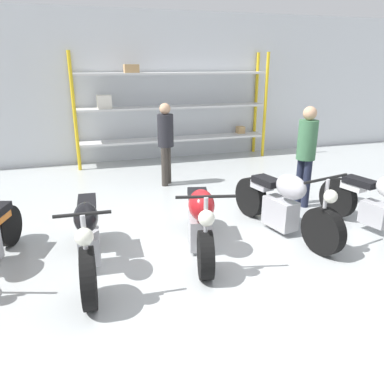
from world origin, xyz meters
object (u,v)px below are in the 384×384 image
(motorcycle_white, at_px, (382,205))
(motorcycle_red, at_px, (200,221))
(shelving_rack, at_px, (170,106))
(person_browsing, at_px, (306,149))
(person_near_rack, at_px, (166,138))
(motorcycle_silver, at_px, (284,205))
(motorcycle_black, at_px, (88,236))

(motorcycle_white, bearing_deg, motorcycle_red, -109.38)
(shelving_rack, bearing_deg, person_browsing, -69.77)
(motorcycle_white, height_order, person_near_rack, person_near_rack)
(shelving_rack, xyz_separation_m, person_browsing, (1.41, -3.84, -0.36))
(shelving_rack, distance_m, motorcycle_silver, 4.86)
(motorcycle_red, xyz_separation_m, person_browsing, (2.25, 1.07, 0.60))
(motorcycle_red, distance_m, motorcycle_white, 2.69)
(motorcycle_black, distance_m, motorcycle_white, 4.11)
(shelving_rack, relative_size, motorcycle_red, 2.52)
(shelving_rack, height_order, motorcycle_white, shelving_rack)
(person_near_rack, bearing_deg, motorcycle_white, 162.81)
(motorcycle_silver, relative_size, person_browsing, 1.24)
(motorcycle_red, relative_size, person_near_rack, 1.16)
(motorcycle_black, height_order, person_browsing, person_browsing)
(person_browsing, bearing_deg, motorcycle_red, 17.08)
(motorcycle_black, xyz_separation_m, motorcycle_silver, (2.78, 0.28, -0.02))
(shelving_rack, height_order, motorcycle_black, shelving_rack)
(motorcycle_silver, bearing_deg, person_near_rack, -170.95)
(motorcycle_white, bearing_deg, person_near_rack, -156.26)
(shelving_rack, relative_size, motorcycle_silver, 2.28)
(motorcycle_red, bearing_deg, person_near_rack, -171.34)
(person_near_rack, bearing_deg, motorcycle_silver, 147.49)
(motorcycle_red, relative_size, motorcycle_silver, 0.90)
(motorcycle_white, height_order, person_browsing, person_browsing)
(motorcycle_silver, height_order, person_browsing, person_browsing)
(motorcycle_silver, height_order, motorcycle_white, motorcycle_silver)
(person_browsing, bearing_deg, person_near_rack, -51.43)
(shelving_rack, xyz_separation_m, motorcycle_black, (-2.27, -5.02, -0.93))
(motorcycle_black, xyz_separation_m, person_browsing, (3.69, 1.18, 0.56))
(motorcycle_silver, bearing_deg, shelving_rack, 173.57)
(person_near_rack, bearing_deg, motorcycle_black, 97.15)
(motorcycle_red, distance_m, person_near_rack, 3.01)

